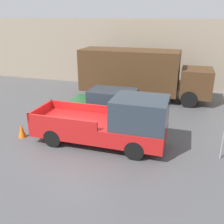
{
  "coord_description": "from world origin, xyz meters",
  "views": [
    {
      "loc": [
        4.57,
        -9.04,
        5.21
      ],
      "look_at": [
        1.43,
        1.19,
        1.11
      ],
      "focal_mm": 40.0,
      "sensor_mm": 36.0,
      "label": 1
    }
  ],
  "objects": [
    {
      "name": "car",
      "position": [
        0.86,
        2.89,
        0.83
      ],
      "size": [
        4.39,
        1.82,
        1.66
      ],
      "color": "#1E592D",
      "rests_on": "ground"
    },
    {
      "name": "traffic_cone",
      "position": [
        -2.45,
        -0.34,
        0.33
      ],
      "size": [
        0.34,
        0.34,
        0.66
      ],
      "color": "orange",
      "rests_on": "ground"
    },
    {
      "name": "building_wall",
      "position": [
        0.0,
        10.15,
        2.54
      ],
      "size": [
        28.0,
        0.15,
        5.08
      ],
      "color": "gray",
      "rests_on": "ground"
    },
    {
      "name": "pickup_truck",
      "position": [
        1.74,
        0.19,
        1.03
      ],
      "size": [
        5.71,
        2.02,
        2.23
      ],
      "color": "red",
      "rests_on": "ground"
    },
    {
      "name": "ground_plane",
      "position": [
        0.0,
        0.0,
        0.0
      ],
      "size": [
        60.0,
        60.0,
        0.0
      ],
      "primitive_type": "plane",
      "color": "#4C4C4F"
    },
    {
      "name": "delivery_truck",
      "position": [
        1.45,
        7.22,
        1.73
      ],
      "size": [
        8.53,
        2.41,
        3.2
      ],
      "color": "#472D19",
      "rests_on": "ground"
    },
    {
      "name": "newspaper_box",
      "position": [
        -1.41,
        9.83,
        0.51
      ],
      "size": [
        0.45,
        0.4,
        1.02
      ],
      "color": "#194CB2",
      "rests_on": "ground"
    }
  ]
}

